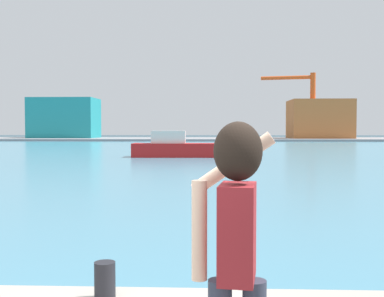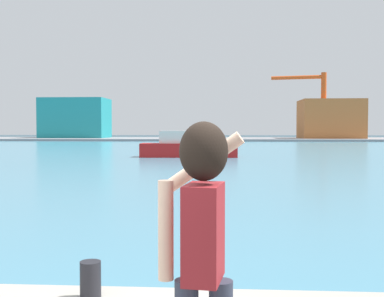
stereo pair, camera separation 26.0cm
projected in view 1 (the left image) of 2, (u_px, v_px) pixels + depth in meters
The scene contains 9 objects.
ground_plane at pixel (204, 150), 53.10m from camera, with size 220.00×220.00×0.00m, color #334751.
harbor_water at pixel (204, 149), 55.10m from camera, with size 140.00×100.00×0.02m, color teal.
far_shore_dock at pixel (208, 139), 95.02m from camera, with size 140.00×20.00×0.41m, color gray.
person_photographer at pixel (236, 238), 2.78m from camera, with size 0.53×0.56×1.74m.
harbor_bollard at pixel (105, 281), 4.79m from camera, with size 0.21×0.21×0.37m, color black.
boat_moored at pixel (178, 148), 39.32m from camera, with size 7.91×2.38×2.14m.
warehouse_left at pixel (65, 118), 97.90m from camera, with size 12.97×8.81×8.02m, color teal.
warehouse_right at pixel (319, 119), 94.26m from camera, with size 11.53×9.88×7.46m, color #B26633.
port_crane at pixel (305, 98), 91.30m from camera, with size 10.14×2.88×12.40m.
Camera 1 is at (0.90, -3.06, 2.38)m, focal length 45.09 mm.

